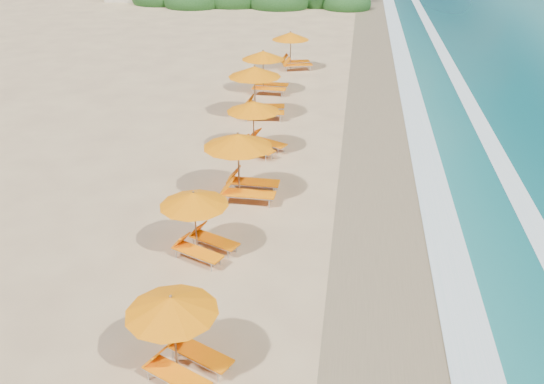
# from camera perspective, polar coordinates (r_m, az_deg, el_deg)

# --- Properties ---
(ground) EXTENTS (160.00, 160.00, 0.00)m
(ground) POSITION_cam_1_polar(r_m,az_deg,el_deg) (18.53, -0.00, -3.31)
(ground) COLOR tan
(ground) RESTS_ON ground
(wet_sand) EXTENTS (4.00, 160.00, 0.01)m
(wet_sand) POSITION_cam_1_polar(r_m,az_deg,el_deg) (18.45, 12.41, -4.15)
(wet_sand) COLOR #897552
(wet_sand) RESTS_ON ground
(surf_foam) EXTENTS (4.00, 160.00, 0.01)m
(surf_foam) POSITION_cam_1_polar(r_m,az_deg,el_deg) (18.87, 20.63, -4.55)
(surf_foam) COLOR white
(surf_foam) RESTS_ON ground
(station_3) EXTENTS (2.70, 2.68, 2.06)m
(station_3) POSITION_cam_1_polar(r_m,az_deg,el_deg) (12.64, -9.35, -13.73)
(station_3) COLOR olive
(station_3) RESTS_ON ground
(station_4) EXTENTS (2.69, 2.67, 2.06)m
(station_4) POSITION_cam_1_polar(r_m,az_deg,el_deg) (16.61, -7.35, -2.81)
(station_4) COLOR olive
(station_4) RESTS_ON ground
(station_5) EXTENTS (2.66, 2.46, 2.47)m
(station_5) POSITION_cam_1_polar(r_m,az_deg,el_deg) (19.72, -2.87, 3.09)
(station_5) COLOR olive
(station_5) RESTS_ON ground
(station_6) EXTENTS (3.00, 3.00, 2.27)m
(station_6) POSITION_cam_1_polar(r_m,az_deg,el_deg) (23.63, -1.54, 6.93)
(station_6) COLOR olive
(station_6) RESTS_ON ground
(station_7) EXTENTS (3.00, 2.83, 2.61)m
(station_7) POSITION_cam_1_polar(r_m,az_deg,el_deg) (27.87, -1.33, 10.44)
(station_7) COLOR olive
(station_7) RESTS_ON ground
(station_8) EXTENTS (2.63, 2.44, 2.40)m
(station_8) POSITION_cam_1_polar(r_m,az_deg,el_deg) (31.88, -0.56, 12.33)
(station_8) COLOR olive
(station_8) RESTS_ON ground
(station_9) EXTENTS (3.03, 2.95, 2.41)m
(station_9) POSITION_cam_1_polar(r_m,az_deg,el_deg) (36.98, 2.16, 14.34)
(station_9) COLOR olive
(station_9) RESTS_ON ground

